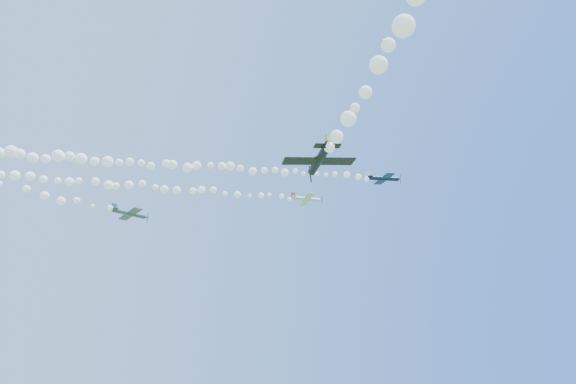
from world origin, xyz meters
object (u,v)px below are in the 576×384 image
plane_navy (384,178)px  plane_black (319,160)px  plane_white (307,199)px  plane_grey (130,213)px

plane_navy → plane_black: (-29.00, -22.28, -13.02)m
plane_white → plane_grey: bearing=-149.7°
plane_grey → plane_black: plane_grey is taller
plane_white → plane_black: bearing=-103.0°
plane_grey → plane_black: bearing=-75.8°
plane_white → plane_navy: plane_white is taller
plane_white → plane_black: (-23.62, -41.59, -14.64)m
plane_navy → plane_black: bearing=-122.8°
plane_black → plane_grey: bearing=40.5°
plane_navy → plane_grey: 46.10m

